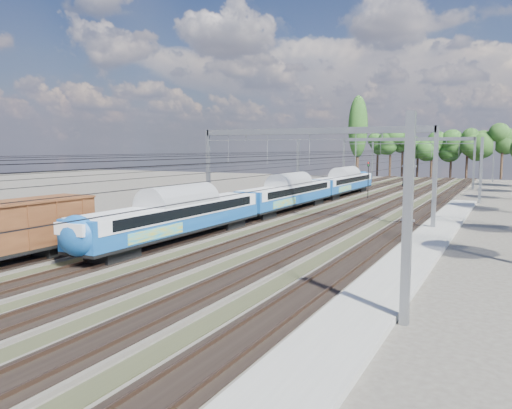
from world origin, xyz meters
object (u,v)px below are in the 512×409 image
at_px(signal_far, 481,169).
at_px(emu_train, 288,190).
at_px(worker, 403,183).
at_px(signal_near, 368,176).

bearing_deg(signal_far, emu_train, -134.31).
xyz_separation_m(emu_train, worker, (4.58, 41.27, -1.65)).
height_order(emu_train, signal_far, signal_far).
relative_size(signal_near, signal_far, 0.97).
xyz_separation_m(signal_near, signal_far, (12.60, 30.34, 0.09)).
distance_m(emu_train, signal_near, 18.20).
bearing_deg(emu_train, signal_far, 70.57).
bearing_deg(signal_near, emu_train, -126.65).
relative_size(emu_train, signal_far, 11.49).
bearing_deg(worker, signal_far, -81.27).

